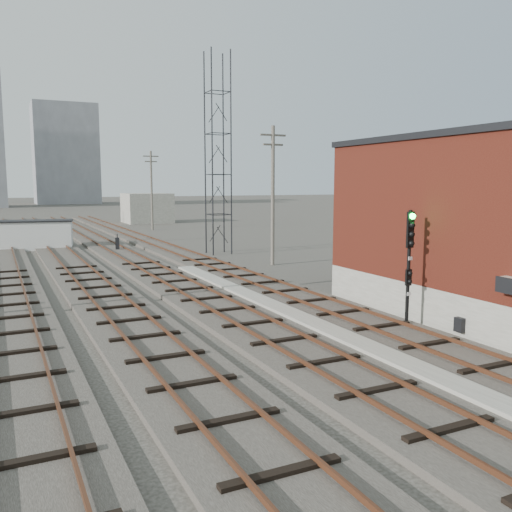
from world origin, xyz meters
TOP-DOWN VIEW (x-y plane):
  - ground at (0.00, 60.00)m, footprint 320.00×320.00m
  - track_right at (2.50, 39.00)m, footprint 3.20×90.00m
  - track_mid_right at (-1.50, 39.00)m, footprint 3.20×90.00m
  - track_mid_left at (-5.50, 39.00)m, footprint 3.20×90.00m
  - track_left at (-9.50, 39.00)m, footprint 3.20×90.00m
  - platform_curb at (0.50, 14.00)m, footprint 0.90×28.00m
  - brick_building at (7.50, 12.00)m, footprint 6.54×12.20m
  - lattice_tower at (5.50, 35.00)m, footprint 1.60×1.60m
  - utility_pole_right_a at (6.50, 28.00)m, footprint 1.80×0.24m
  - utility_pole_right_b at (6.50, 58.00)m, footprint 1.80×0.24m
  - apartment_right at (8.00, 150.00)m, footprint 16.00×12.00m
  - shed_right at (9.00, 70.00)m, footprint 6.00×6.00m
  - signal_mast at (3.70, 11.84)m, footprint 0.40×0.42m
  - switch_stand at (-1.27, 39.49)m, footprint 0.37×0.37m
  - site_trailer at (-6.87, 43.93)m, footprint 6.00×3.41m

SIDE VIEW (x-z plane):
  - ground at x=0.00m, z-range 0.00..0.00m
  - track_right at x=2.50m, z-range -0.09..0.30m
  - track_mid_right at x=-1.50m, z-range -0.09..0.30m
  - track_mid_left at x=-5.50m, z-range -0.09..0.30m
  - track_left at x=-9.50m, z-range -0.09..0.30m
  - platform_curb at x=0.50m, z-range 0.00..0.26m
  - switch_stand at x=-1.27m, z-range -0.04..1.28m
  - site_trailer at x=-6.87m, z-range 0.01..2.39m
  - shed_right at x=9.00m, z-range 0.00..4.00m
  - signal_mast at x=3.70m, z-range 0.43..4.82m
  - brick_building at x=7.50m, z-range 0.02..7.24m
  - utility_pole_right_a at x=6.50m, z-range 0.30..9.30m
  - utility_pole_right_b at x=6.50m, z-range 0.30..9.30m
  - lattice_tower at x=5.50m, z-range 0.00..15.00m
  - apartment_right at x=8.00m, z-range 0.00..26.00m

